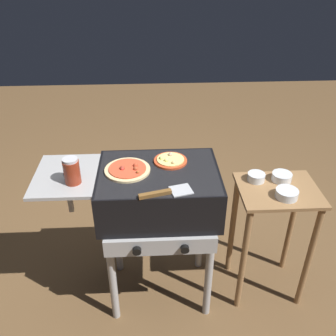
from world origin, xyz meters
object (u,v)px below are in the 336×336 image
(pizza_cheese, at_px, (170,160))
(pizza_pepperoni, at_px, (128,169))
(spatula, at_px, (166,192))
(topping_bowl_far, at_px, (282,177))
(prep_table, at_px, (273,220))
(topping_bowl_middle, at_px, (256,177))
(sauce_jar, at_px, (72,171))
(topping_bowl_near, at_px, (287,194))
(grill, at_px, (156,194))

(pizza_cheese, relative_size, pizza_pepperoni, 0.76)
(spatula, xyz_separation_m, topping_bowl_far, (0.67, 0.28, -0.12))
(prep_table, xyz_separation_m, topping_bowl_middle, (-0.11, 0.09, 0.24))
(pizza_cheese, xyz_separation_m, topping_bowl_middle, (0.49, -0.01, -0.12))
(pizza_cheese, height_order, sauce_jar, sauce_jar)
(pizza_pepperoni, bearing_deg, topping_bowl_middle, 5.86)
(pizza_pepperoni, distance_m, sauce_jar, 0.29)
(prep_table, distance_m, topping_bowl_middle, 0.28)
(topping_bowl_near, bearing_deg, topping_bowl_middle, 125.91)
(pizza_pepperoni, relative_size, spatula, 0.90)
(pizza_pepperoni, height_order, spatula, pizza_pepperoni)
(pizza_pepperoni, distance_m, topping_bowl_far, 0.87)
(spatula, height_order, topping_bowl_near, spatula)
(pizza_cheese, bearing_deg, topping_bowl_near, -16.03)
(topping_bowl_near, bearing_deg, grill, 173.88)
(grill, relative_size, pizza_cheese, 5.31)
(grill, distance_m, prep_table, 0.71)
(grill, relative_size, sauce_jar, 7.02)
(pizza_pepperoni, height_order, sauce_jar, sauce_jar)
(pizza_cheese, relative_size, prep_table, 0.24)
(grill, relative_size, topping_bowl_middle, 9.77)
(topping_bowl_near, bearing_deg, prep_table, 100.18)
(prep_table, bearing_deg, spatula, -162.46)
(pizza_cheese, height_order, pizza_pepperoni, pizza_pepperoni)
(topping_bowl_near, xyz_separation_m, topping_bowl_far, (0.02, 0.16, 0.00))
(spatula, height_order, topping_bowl_middle, spatula)
(pizza_cheese, bearing_deg, grill, -129.02)
(topping_bowl_middle, bearing_deg, pizza_cheese, 179.07)
(topping_bowl_near, height_order, topping_bowl_middle, same)
(prep_table, height_order, topping_bowl_far, topping_bowl_far)
(grill, xyz_separation_m, pizza_pepperoni, (-0.15, 0.02, 0.15))
(topping_bowl_near, bearing_deg, pizza_cheese, 163.97)
(spatula, xyz_separation_m, topping_bowl_middle, (0.52, 0.29, -0.12))
(grill, bearing_deg, topping_bowl_far, 6.92)
(prep_table, relative_size, topping_bowl_middle, 7.80)
(pizza_pepperoni, xyz_separation_m, topping_bowl_middle, (0.71, 0.07, -0.12))
(pizza_pepperoni, distance_m, spatula, 0.29)
(grill, height_order, topping_bowl_middle, grill)
(topping_bowl_near, height_order, topping_bowl_far, same)
(pizza_pepperoni, xyz_separation_m, prep_table, (0.82, -0.01, -0.36))
(prep_table, relative_size, topping_bowl_near, 6.42)
(grill, xyz_separation_m, sauce_jar, (-0.41, -0.07, 0.21))
(spatula, relative_size, prep_table, 0.35)
(pizza_pepperoni, relative_size, prep_table, 0.31)
(sauce_jar, bearing_deg, pizza_pepperoni, 19.42)
(pizza_pepperoni, distance_m, topping_bowl_near, 0.85)
(topping_bowl_far, bearing_deg, spatula, -157.19)
(pizza_cheese, bearing_deg, topping_bowl_middle, -0.93)
(sauce_jar, relative_size, spatula, 0.51)
(prep_table, height_order, topping_bowl_near, topping_bowl_near)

